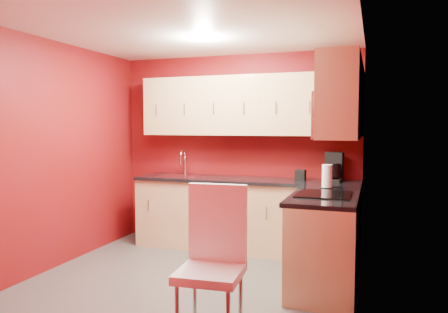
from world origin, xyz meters
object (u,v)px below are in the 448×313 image
Objects in this scene: sink at (180,173)px; napkin_holder at (301,175)px; dining_chair at (210,264)px; paper_towel at (327,176)px; coffee_maker at (333,167)px; microwave at (338,116)px.

napkin_holder is (1.59, 0.05, 0.03)m from sink.
dining_chair is at bearing -60.51° from sink.
paper_towel is (1.96, -0.53, 0.09)m from sink.
coffee_maker is 2.54m from dining_chair.
microwave reaches higher than coffee_maker.
microwave is 0.68× the size of dining_chair.
sink is at bearing 154.40° from microwave.
napkin_holder is 0.69m from paper_towel.
coffee_maker is at bearing 2.06° from napkin_holder.
napkin_holder is 2.43m from dining_chair.
coffee_maker is at bearing 96.78° from microwave.
sink is at bearing -171.00° from coffee_maker.
coffee_maker is (1.97, 0.07, 0.14)m from sink.
paper_towel is at bearing 66.06° from dining_chair.
microwave reaches higher than sink.
coffee_maker is 0.60m from paper_towel.
microwave is 2.20× the size of coffee_maker.
sink is 2.70m from dining_chair.
paper_towel is at bearing 105.86° from microwave.
microwave is at bearing -76.21° from coffee_maker.
coffee_maker is 0.40m from napkin_holder.
paper_towel is (0.37, -0.58, 0.06)m from napkin_holder.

